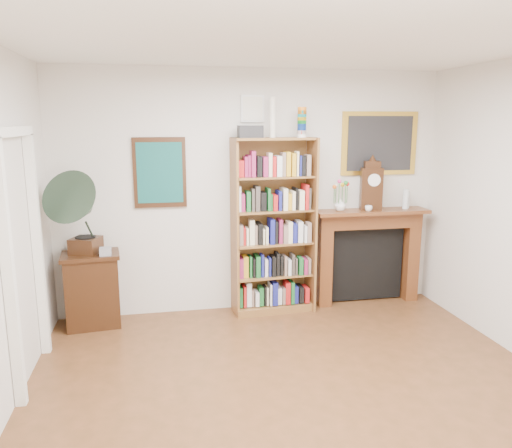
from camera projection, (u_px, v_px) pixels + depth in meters
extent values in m
cube|color=#4B2F16|center=(315.00, 426.00, 3.69)|extent=(4.50, 5.00, 0.01)
cube|color=white|center=(326.00, 25.00, 3.12)|extent=(4.50, 5.00, 0.01)
cube|color=silver|center=(252.00, 192.00, 5.81)|extent=(4.50, 0.01, 2.80)
cube|color=white|center=(9.00, 278.00, 3.76)|extent=(0.08, 0.08, 2.10)
cube|color=white|center=(37.00, 248.00, 4.67)|extent=(0.08, 0.08, 2.10)
cube|color=white|center=(12.00, 131.00, 4.00)|extent=(0.08, 1.02, 0.08)
cube|color=black|center=(160.00, 173.00, 5.54)|extent=(0.58, 0.03, 0.78)
cube|color=#115250|center=(160.00, 173.00, 5.53)|extent=(0.50, 0.01, 0.67)
cube|color=white|center=(252.00, 109.00, 5.60)|extent=(0.26, 0.03, 0.30)
cube|color=silver|center=(253.00, 109.00, 5.58)|extent=(0.22, 0.01, 0.26)
cube|color=gold|center=(379.00, 143.00, 5.97)|extent=(0.95, 0.03, 0.75)
cube|color=#262628|center=(380.00, 144.00, 5.96)|extent=(0.82, 0.01, 0.65)
cube|color=brown|center=(235.00, 228.00, 5.66)|extent=(0.05, 0.33, 2.03)
cube|color=brown|center=(311.00, 225.00, 5.83)|extent=(0.05, 0.33, 2.03)
cube|color=brown|center=(274.00, 139.00, 5.55)|extent=(0.96, 0.41, 0.03)
cube|color=brown|center=(273.00, 307.00, 5.94)|extent=(0.96, 0.41, 0.09)
cube|color=brown|center=(271.00, 224.00, 5.90)|extent=(0.93, 0.09, 2.03)
cube|color=brown|center=(273.00, 275.00, 5.87)|extent=(0.90, 0.38, 0.02)
cube|color=brown|center=(273.00, 243.00, 5.79)|extent=(0.90, 0.38, 0.02)
cube|color=brown|center=(274.00, 210.00, 5.71)|extent=(0.90, 0.38, 0.02)
cube|color=brown|center=(274.00, 177.00, 5.63)|extent=(0.90, 0.38, 0.02)
cube|color=black|center=(93.00, 290.00, 5.44)|extent=(0.64, 0.50, 0.82)
cube|color=#4E2412|center=(324.00, 260.00, 6.02)|extent=(0.16, 0.21, 1.13)
cube|color=#4E2412|center=(410.00, 255.00, 6.23)|extent=(0.16, 0.21, 1.13)
cube|color=#4E2412|center=(370.00, 220.00, 6.03)|extent=(1.28, 0.22, 0.18)
cube|color=#4E2412|center=(372.00, 212.00, 5.97)|extent=(1.39, 0.34, 0.04)
cube|color=black|center=(365.00, 264.00, 6.21)|extent=(0.93, 0.09, 0.90)
cube|color=black|center=(86.00, 245.00, 5.35)|extent=(0.35, 0.35, 0.17)
cylinder|color=black|center=(85.00, 237.00, 5.33)|extent=(0.27, 0.27, 0.01)
cone|color=#2C3F30|center=(80.00, 205.00, 5.09)|extent=(0.76, 0.84, 0.72)
cube|color=#AEAEBA|center=(105.00, 251.00, 5.27)|extent=(0.13, 0.13, 0.08)
cube|color=black|center=(371.00, 189.00, 5.94)|extent=(0.27, 0.19, 0.50)
cylinder|color=white|center=(374.00, 180.00, 5.85)|extent=(0.15, 0.05, 0.15)
cube|color=black|center=(372.00, 165.00, 5.88)|extent=(0.20, 0.15, 0.09)
imported|color=white|center=(340.00, 205.00, 5.91)|extent=(0.14, 0.14, 0.14)
imported|color=silver|center=(369.00, 208.00, 5.87)|extent=(0.09, 0.09, 0.07)
cylinder|color=silver|center=(406.00, 199.00, 6.03)|extent=(0.07, 0.07, 0.24)
cylinder|color=silver|center=(407.00, 200.00, 6.08)|extent=(0.06, 0.06, 0.20)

